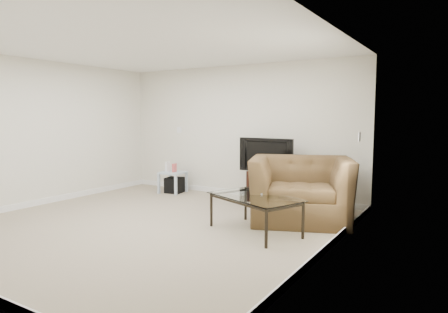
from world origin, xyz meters
The scene contains 18 objects.
floor centered at (0.00, 0.00, 0.00)m, with size 5.00×5.00×0.00m, color tan.
ceiling centered at (0.00, 0.00, 2.50)m, with size 5.00×5.00×0.00m, color white.
wall_back centered at (0.00, 2.50, 1.25)m, with size 5.00×0.02×2.50m, color silver.
wall_left centered at (-2.50, 0.00, 1.25)m, with size 0.02×5.00×2.50m, color silver.
wall_right centered at (2.50, 0.00, 1.25)m, with size 0.02×5.00×2.50m, color silver.
plate_back centered at (-1.40, 2.49, 1.25)m, with size 0.12×0.02×0.12m, color white.
plate_right_switch centered at (2.49, 1.60, 1.25)m, with size 0.02×0.09×0.13m, color white.
plate_right_outlet centered at (2.49, 1.30, 0.30)m, with size 0.02×0.08×0.12m, color white.
tv_stand centered at (0.78, 2.28, 0.28)m, with size 0.67×0.47×0.56m, color black, non-canonical shape.
dvd_player centered at (0.78, 2.24, 0.47)m, with size 0.34×0.24×0.05m, color black.
television centered at (0.78, 2.25, 0.86)m, with size 0.96×0.19×0.60m, color black.
side_table centered at (-1.24, 2.05, 0.21)m, with size 0.44×0.44×0.43m, color silver, non-canonical shape.
subwoofer centered at (-1.21, 2.07, 0.15)m, with size 0.31×0.31×0.31m, color black.
game_console centered at (-1.34, 2.02, 0.52)m, with size 0.04×0.14×0.20m, color white.
game_case centered at (-1.18, 2.04, 0.51)m, with size 0.04×0.12×0.17m, color #CC4C4C.
recliner centered at (1.73, 1.37, 0.63)m, with size 1.44×0.94×1.26m, color brown.
coffee_table centered at (1.43, 0.47, 0.24)m, with size 1.24×0.70×0.48m, color black, non-canonical shape.
remote centered at (1.39, 0.62, 0.50)m, with size 0.19×0.05×0.02m, color #B2B2B7.
Camera 1 is at (3.81, -4.16, 1.54)m, focal length 32.00 mm.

